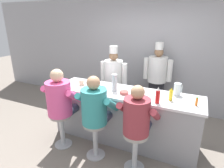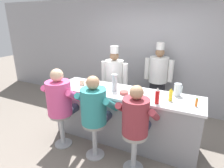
{
  "view_description": "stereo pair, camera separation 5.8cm",
  "coord_description": "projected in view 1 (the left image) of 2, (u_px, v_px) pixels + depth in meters",
  "views": [
    {
      "loc": [
        1.1,
        -2.53,
        2.15
      ],
      "look_at": [
        -0.22,
        0.32,
        1.08
      ],
      "focal_mm": 30.0,
      "sensor_mm": 36.0,
      "label": 1
    },
    {
      "loc": [
        1.15,
        -2.5,
        2.15
      ],
      "look_at": [
        -0.22,
        0.32,
        1.08
      ],
      "focal_mm": 30.0,
      "sensor_mm": 36.0,
      "label": 2
    }
  ],
  "objects": [
    {
      "name": "water_pitcher_clear",
      "position": [
        177.0,
        89.0,
        3.12
      ],
      "size": [
        0.13,
        0.12,
        0.21
      ],
      "color": "silver",
      "rests_on": "diner_counter"
    },
    {
      "name": "diner_seated_teal",
      "position": [
        95.0,
        109.0,
        2.9
      ],
      "size": [
        0.6,
        0.59,
        1.39
      ],
      "color": "#B2B5BA",
      "rests_on": "ground_plane"
    },
    {
      "name": "cook_in_whites_near",
      "position": [
        114.0,
        79.0,
        4.23
      ],
      "size": [
        0.64,
        0.41,
        1.63
      ],
      "color": "#232328",
      "rests_on": "ground_plane"
    },
    {
      "name": "mustard_bottle_yellow",
      "position": [
        171.0,
        94.0,
        2.91
      ],
      "size": [
        0.06,
        0.06,
        0.21
      ],
      "color": "yellow",
      "rests_on": "diner_counter"
    },
    {
      "name": "cup_stack_steel",
      "position": [
        114.0,
        83.0,
        3.29
      ],
      "size": [
        0.1,
        0.1,
        0.3
      ],
      "color": "#B7BABF",
      "rests_on": "diner_counter"
    },
    {
      "name": "ground_plane",
      "position": [
        116.0,
        149.0,
        3.3
      ],
      "size": [
        20.0,
        20.0,
        0.0
      ],
      "primitive_type": "plane",
      "color": "slate"
    },
    {
      "name": "diner_seated_pink",
      "position": [
        61.0,
        100.0,
        3.17
      ],
      "size": [
        0.63,
        0.62,
        1.42
      ],
      "color": "#B2B5BA",
      "rests_on": "ground_plane"
    },
    {
      "name": "ketchup_bottle_red",
      "position": [
        158.0,
        96.0,
        2.8
      ],
      "size": [
        0.06,
        0.06,
        0.26
      ],
      "color": "red",
      "rests_on": "diner_counter"
    },
    {
      "name": "diner_seated_maroon",
      "position": [
        137.0,
        119.0,
        2.64
      ],
      "size": [
        0.57,
        0.56,
        1.34
      ],
      "color": "#B2B5BA",
      "rests_on": "ground_plane"
    },
    {
      "name": "breakfast_plate",
      "position": [
        68.0,
        86.0,
        3.55
      ],
      "size": [
        0.24,
        0.24,
        0.05
      ],
      "color": "white",
      "rests_on": "diner_counter"
    },
    {
      "name": "napkin_dispenser_chrome",
      "position": [
        102.0,
        89.0,
        3.21
      ],
      "size": [
        0.11,
        0.07,
        0.15
      ],
      "color": "silver",
      "rests_on": "diner_counter"
    },
    {
      "name": "cereal_bowl",
      "position": [
        124.0,
        93.0,
        3.18
      ],
      "size": [
        0.15,
        0.15,
        0.05
      ],
      "color": "#B24C47",
      "rests_on": "diner_counter"
    },
    {
      "name": "wall_back",
      "position": [
        149.0,
        55.0,
        4.59
      ],
      "size": [
        10.0,
        0.06,
        2.7
      ],
      "color": "#99999E",
      "rests_on": "ground_plane"
    },
    {
      "name": "hot_sauce_bottle_orange",
      "position": [
        197.0,
        102.0,
        2.74
      ],
      "size": [
        0.03,
        0.03,
        0.13
      ],
      "color": "orange",
      "rests_on": "diner_counter"
    },
    {
      "name": "diner_counter",
      "position": [
        124.0,
        116.0,
        3.45
      ],
      "size": [
        2.65,
        0.72,
        0.96
      ],
      "color": "gray",
      "rests_on": "ground_plane"
    },
    {
      "name": "coffee_mug_tan",
      "position": [
        82.0,
        83.0,
        3.6
      ],
      "size": [
        0.14,
        0.09,
        0.1
      ],
      "color": "beige",
      "rests_on": "diner_counter"
    },
    {
      "name": "cook_in_whites_far",
      "position": [
        157.0,
        75.0,
        4.36
      ],
      "size": [
        0.66,
        0.42,
        1.69
      ],
      "color": "#232328",
      "rests_on": "ground_plane"
    }
  ]
}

